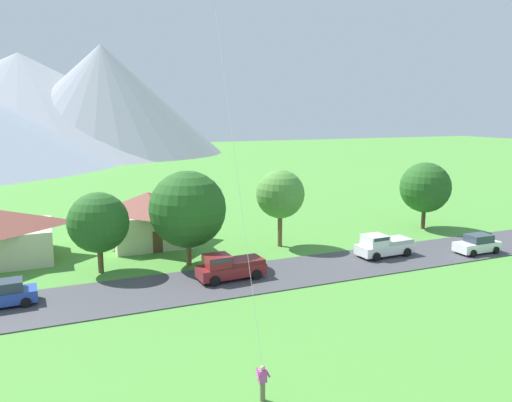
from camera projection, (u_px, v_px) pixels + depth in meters
road_strip at (204, 284)px, 36.82m from camera, size 160.00×7.01×0.08m
mountain_west_ridge at (103, 99)px, 153.12m from camera, size 72.84×72.84×33.20m
mountain_east_ridge at (22, 103)px, 160.53m from camera, size 125.14×125.14×31.53m
house_left_center at (149, 217)px, 48.36m from camera, size 7.80×8.52×5.03m
tree_near_left at (280, 194)px, 46.58m from camera, size 4.60×4.60×7.38m
tree_left_of_center at (188, 209)px, 40.69m from camera, size 6.36×6.36×7.99m
tree_center at (98, 223)px, 38.93m from camera, size 4.79×4.79×6.52m
tree_right_of_center at (425, 187)px, 53.82m from camera, size 5.46×5.46×7.34m
parked_car_white_west_end at (477, 244)px, 44.89m from camera, size 4.22×2.11×1.68m
parked_car_blue_mid_west at (3, 294)px, 32.49m from camera, size 4.28×2.24×1.68m
pickup_truck_white_west_side at (383, 245)px, 43.82m from camera, size 5.27×2.46×1.99m
pickup_truck_maroon_east_side at (229, 267)px, 37.73m from camera, size 5.29×2.51×1.99m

